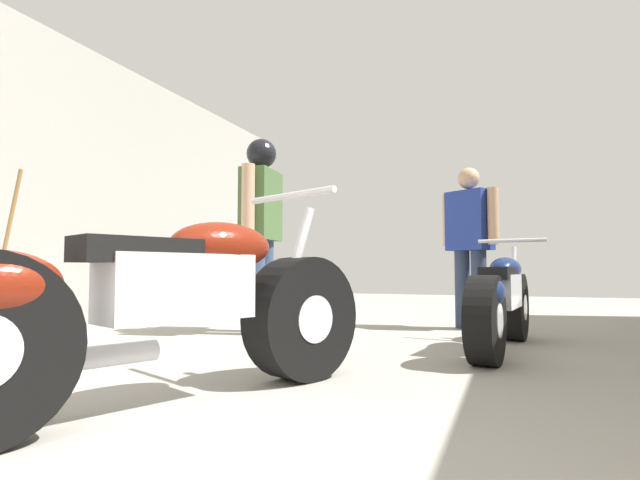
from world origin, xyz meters
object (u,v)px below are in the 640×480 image
object	(u,v)px
motorcycle_black_naked	(501,302)
mechanic_with_helmet	(261,216)
push_broom	(1,297)
mechanic_in_blue	(470,237)
motorcycle_maroon_cruiser	(168,309)

from	to	relation	value
motorcycle_black_naked	mechanic_with_helmet	bearing A→B (deg)	171.29
push_broom	mechanic_in_blue	bearing A→B (deg)	36.91
motorcycle_maroon_cruiser	mechanic_in_blue	bearing A→B (deg)	74.08
push_broom	motorcycle_maroon_cruiser	bearing A→B (deg)	-22.30
motorcycle_maroon_cruiser	push_broom	bearing A→B (deg)	157.70
motorcycle_black_naked	motorcycle_maroon_cruiser	bearing A→B (deg)	-121.88
mechanic_with_helmet	push_broom	bearing A→B (deg)	-135.74
motorcycle_black_naked	mechanic_in_blue	world-z (taller)	mechanic_in_blue
motorcycle_maroon_cruiser	motorcycle_black_naked	world-z (taller)	motorcycle_maroon_cruiser
motorcycle_black_naked	mechanic_with_helmet	distance (m)	2.27
motorcycle_maroon_cruiser	mechanic_in_blue	xyz separation A→B (m)	(0.98, 3.42, 0.50)
mechanic_with_helmet	push_broom	distance (m)	2.19
mechanic_in_blue	motorcycle_black_naked	bearing A→B (deg)	-77.09
mechanic_in_blue	mechanic_with_helmet	distance (m)	2.09
motorcycle_maroon_cruiser	mechanic_in_blue	size ratio (longest dim) A/B	1.27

